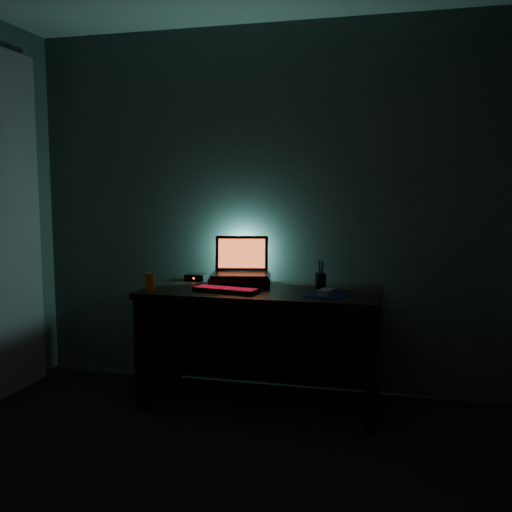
{
  "coord_description": "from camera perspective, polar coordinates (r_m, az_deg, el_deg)",
  "views": [
    {
      "loc": [
        0.83,
        -1.87,
        1.37
      ],
      "look_at": [
        -0.02,
        1.57,
        0.97
      ],
      "focal_mm": 40.0,
      "sensor_mm": 36.0,
      "label": 1
    }
  ],
  "objects": [
    {
      "name": "router",
      "position": [
        4.02,
        -6.05,
        -2.12
      ],
      "size": [
        0.14,
        0.12,
        0.05
      ],
      "rotation": [
        0.0,
        0.0,
        0.07
      ],
      "color": "black",
      "rests_on": "desk"
    },
    {
      "name": "room",
      "position": [
        2.05,
        -10.02,
        3.01
      ],
      "size": [
        3.5,
        4.0,
        2.5
      ],
      "color": "black",
      "rests_on": "ground"
    },
    {
      "name": "riser",
      "position": [
        3.81,
        -1.56,
        -2.45
      ],
      "size": [
        0.45,
        0.37,
        0.06
      ],
      "primitive_type": "cube",
      "rotation": [
        0.0,
        0.0,
        0.2
      ],
      "color": "black",
      "rests_on": "desk"
    },
    {
      "name": "curtain",
      "position": [
        4.17,
        -23.69,
        2.9
      ],
      "size": [
        0.06,
        0.65,
        2.3
      ],
      "primitive_type": "cube",
      "color": "#AB9F89",
      "rests_on": "ground"
    },
    {
      "name": "juice_glass",
      "position": [
        3.67,
        -10.6,
        -2.54
      ],
      "size": [
        0.07,
        0.07,
        0.11
      ],
      "primitive_type": "cylinder",
      "rotation": [
        0.0,
        0.0,
        0.05
      ],
      "color": "#CE630A",
      "rests_on": "desk"
    },
    {
      "name": "pen_cup",
      "position": [
        3.69,
        6.47,
        -2.48
      ],
      "size": [
        0.09,
        0.09,
        0.1
      ],
      "primitive_type": "cylinder",
      "rotation": [
        0.0,
        0.0,
        -0.3
      ],
      "color": "black",
      "rests_on": "desk"
    },
    {
      "name": "desk",
      "position": [
        3.75,
        0.73,
        -7.08
      ],
      "size": [
        1.5,
        0.7,
        0.75
      ],
      "color": "black",
      "rests_on": "ground"
    },
    {
      "name": "mousepad",
      "position": [
        3.45,
        7.03,
        -3.91
      ],
      "size": [
        0.26,
        0.25,
        0.0
      ],
      "primitive_type": "cube",
      "rotation": [
        0.0,
        0.0,
        -0.24
      ],
      "color": "navy",
      "rests_on": "desk"
    },
    {
      "name": "keyboard",
      "position": [
        3.56,
        -3.02,
        -3.38
      ],
      "size": [
        0.43,
        0.21,
        0.03
      ],
      "rotation": [
        0.0,
        0.0,
        -0.19
      ],
      "color": "black",
      "rests_on": "desk"
    },
    {
      "name": "laptop",
      "position": [
        3.84,
        -1.51,
        -1.01
      ],
      "size": [
        0.42,
        0.35,
        0.26
      ],
      "rotation": [
        0.0,
        0.0,
        0.2
      ],
      "color": "black",
      "rests_on": "riser"
    },
    {
      "name": "mouse",
      "position": [
        3.44,
        7.03,
        -3.6
      ],
      "size": [
        0.09,
        0.13,
        0.03
      ],
      "primitive_type": "cube",
      "rotation": [
        0.0,
        0.0,
        -0.24
      ],
      "color": "gray",
      "rests_on": "mousepad"
    }
  ]
}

